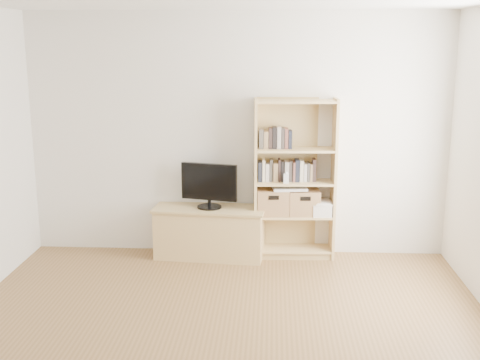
# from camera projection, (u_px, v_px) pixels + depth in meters

# --- Properties ---
(back_wall) EXTENTS (4.50, 0.02, 2.60)m
(back_wall) POSITION_uv_depth(u_px,v_px,m) (237.00, 135.00, 6.44)
(back_wall) COLOR silver
(back_wall) RESTS_ON floor
(tv_stand) EXTENTS (1.18, 0.53, 0.53)m
(tv_stand) POSITION_uv_depth(u_px,v_px,m) (210.00, 233.00, 6.49)
(tv_stand) COLOR tan
(tv_stand) RESTS_ON floor
(bookshelf) EXTENTS (0.87, 0.35, 1.71)m
(bookshelf) POSITION_uv_depth(u_px,v_px,m) (294.00, 179.00, 6.36)
(bookshelf) COLOR tan
(bookshelf) RESTS_ON floor
(television) EXTENTS (0.60, 0.18, 0.48)m
(television) POSITION_uv_depth(u_px,v_px,m) (209.00, 186.00, 6.37)
(television) COLOR black
(television) RESTS_ON tv_stand
(books_row_mid) EXTENTS (0.88, 0.18, 0.23)m
(books_row_mid) POSITION_uv_depth(u_px,v_px,m) (295.00, 170.00, 6.36)
(books_row_mid) COLOR #1D212C
(books_row_mid) RESTS_ON bookshelf
(books_row_upper) EXTENTS (0.42, 0.16, 0.22)m
(books_row_upper) POSITION_uv_depth(u_px,v_px,m) (277.00, 138.00, 6.28)
(books_row_upper) COLOR #1D212C
(books_row_upper) RESTS_ON bookshelf
(baby_monitor) EXTENTS (0.06, 0.04, 0.10)m
(baby_monitor) POSITION_uv_depth(u_px,v_px,m) (286.00, 178.00, 6.26)
(baby_monitor) COLOR white
(baby_monitor) RESTS_ON bookshelf
(basket_left) EXTENTS (0.36, 0.30, 0.28)m
(basket_left) POSITION_uv_depth(u_px,v_px,m) (273.00, 202.00, 6.42)
(basket_left) COLOR #9A6745
(basket_left) RESTS_ON bookshelf
(basket_right) EXTENTS (0.34, 0.29, 0.27)m
(basket_right) POSITION_uv_depth(u_px,v_px,m) (304.00, 202.00, 6.41)
(basket_right) COLOR #9A6745
(basket_right) RESTS_ON bookshelf
(laptop) EXTENTS (0.39, 0.30, 0.03)m
(laptop) POSITION_uv_depth(u_px,v_px,m) (289.00, 188.00, 6.37)
(laptop) COLOR white
(laptop) RESTS_ON basket_left
(magazine_stack) EXTENTS (0.20, 0.29, 0.13)m
(magazine_stack) POSITION_uv_depth(u_px,v_px,m) (321.00, 208.00, 6.43)
(magazine_stack) COLOR silver
(magazine_stack) RESTS_ON bookshelf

